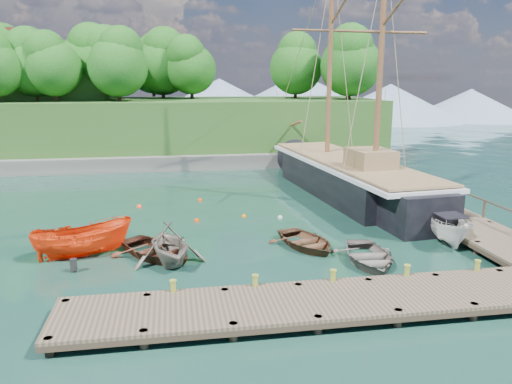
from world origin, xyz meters
TOP-DOWN VIEW (x-y plane):
  - ground at (0.00, 0.00)m, footprint 160.00×160.00m
  - dock_near at (2.00, -6.50)m, footprint 20.00×3.20m
  - dock_east at (11.50, 7.00)m, footprint 3.20×24.00m
  - bollard_0 at (-4.00, -5.10)m, footprint 0.26×0.26m
  - bollard_1 at (-1.00, -5.10)m, footprint 0.26×0.26m
  - bollard_2 at (2.00, -5.10)m, footprint 0.26×0.26m
  - bollard_3 at (5.00, -5.10)m, footprint 0.26×0.26m
  - bollard_4 at (8.00, -5.10)m, footprint 0.26×0.26m
  - rowboat_0 at (-4.73, 0.30)m, footprint 5.20×5.42m
  - rowboat_1 at (-4.15, -0.55)m, footprint 4.01×4.41m
  - rowboat_2 at (2.47, 0.47)m, footprint 3.92×4.66m
  - rowboat_3 at (4.69, -2.05)m, footprint 3.41×4.46m
  - motorboat_orange at (-8.10, 0.99)m, footprint 4.87×2.92m
  - cabin_boat_white at (9.77, 0.08)m, footprint 2.71×4.71m
  - schooner at (8.30, 10.83)m, footprint 6.68×26.96m
  - mooring_buoy_0 at (-7.64, 3.43)m, footprint 0.30×0.30m
  - mooring_buoy_1 at (-2.59, 5.94)m, footprint 0.33×0.33m
  - mooring_buoy_2 at (0.25, 6.44)m, footprint 0.28×0.28m
  - mooring_buoy_3 at (2.32, 5.80)m, footprint 0.30×0.30m
  - mooring_buoy_4 at (-6.09, 9.77)m, footprint 0.37×0.37m
  - mooring_buoy_5 at (-2.12, 10.90)m, footprint 0.33×0.33m
  - headland at (-12.88, 31.36)m, footprint 51.00×19.31m
  - distant_ridge at (4.30, 70.00)m, footprint 117.00×40.00m

SIDE VIEW (x-z plane):
  - ground at x=0.00m, z-range 0.00..0.00m
  - bollard_0 at x=-4.00m, z-range -0.23..0.23m
  - bollard_1 at x=-1.00m, z-range -0.23..0.23m
  - bollard_2 at x=2.00m, z-range -0.23..0.23m
  - bollard_3 at x=5.00m, z-range -0.23..0.23m
  - bollard_4 at x=8.00m, z-range -0.23..0.23m
  - rowboat_0 at x=-4.73m, z-range -0.46..0.46m
  - rowboat_1 at x=-4.15m, z-range -1.01..1.01m
  - rowboat_2 at x=2.47m, z-range -0.41..0.41m
  - rowboat_3 at x=4.69m, z-range -0.43..0.43m
  - motorboat_orange at x=-8.10m, z-range -0.88..0.88m
  - cabin_boat_white at x=9.77m, z-range -0.86..0.86m
  - mooring_buoy_0 at x=-7.64m, z-range -0.15..0.15m
  - mooring_buoy_1 at x=-2.59m, z-range -0.17..0.17m
  - mooring_buoy_2 at x=0.25m, z-range -0.14..0.14m
  - mooring_buoy_3 at x=2.32m, z-range -0.15..0.15m
  - mooring_buoy_4 at x=-6.09m, z-range -0.18..0.18m
  - mooring_buoy_5 at x=-2.12m, z-range -0.16..0.16m
  - dock_near at x=2.00m, z-range -0.12..0.98m
  - dock_east at x=11.50m, z-range -0.12..0.98m
  - schooner at x=8.30m, z-range -8.74..10.91m
  - distant_ridge at x=4.30m, z-range -0.65..9.35m
  - headland at x=-12.88m, z-range -0.91..11.99m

